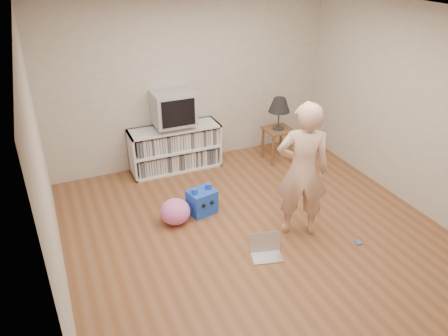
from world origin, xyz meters
TOP-DOWN VIEW (x-y plane):
  - ground at (0.00, 0.00)m, footprint 4.50×4.50m
  - walls at (0.00, 0.00)m, footprint 4.52×4.52m
  - ceiling at (0.00, 0.00)m, footprint 4.50×4.50m
  - media_unit at (-0.37, 2.04)m, footprint 1.40×0.45m
  - dvd_deck at (-0.37, 2.02)m, footprint 0.45×0.35m
  - crt_tv at (-0.37, 2.02)m, footprint 0.60×0.53m
  - side_table at (1.24, 1.65)m, footprint 0.42×0.42m
  - table_lamp at (1.24, 1.65)m, footprint 0.34×0.34m
  - person at (0.50, -0.18)m, footprint 0.73×0.63m
  - laptop at (-0.08, -0.43)m, footprint 0.41×0.36m
  - playing_cards at (1.04, -0.70)m, footprint 0.09×0.10m
  - plush_blue at (-0.44, 0.68)m, footprint 0.40×0.35m
  - plush_pink at (-0.84, 0.59)m, footprint 0.50×0.50m

SIDE VIEW (x-z plane):
  - ground at x=0.00m, z-range 0.00..0.00m
  - playing_cards at x=1.04m, z-range 0.00..0.02m
  - laptop at x=-0.08m, z-range -0.05..0.19m
  - plush_pink at x=-0.84m, z-range 0.00..0.33m
  - plush_blue at x=-0.44m, z-range -0.03..0.37m
  - media_unit at x=-0.37m, z-range 0.00..0.70m
  - side_table at x=1.24m, z-range 0.14..0.69m
  - dvd_deck at x=-0.37m, z-range 0.70..0.77m
  - person at x=0.50m, z-range 0.00..1.70m
  - table_lamp at x=1.24m, z-range 0.68..1.20m
  - crt_tv at x=-0.37m, z-range 0.77..1.27m
  - walls at x=0.00m, z-range 0.00..2.60m
  - ceiling at x=0.00m, z-range 2.60..2.60m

